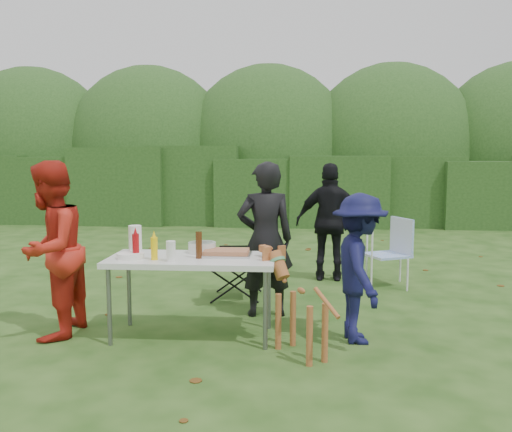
# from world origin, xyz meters

# --- Properties ---
(ground) EXTENTS (80.00, 80.00, 0.00)m
(ground) POSITION_xyz_m (0.00, 0.00, 0.00)
(ground) COLOR #1E4211
(hedge_row) EXTENTS (22.00, 1.40, 1.70)m
(hedge_row) POSITION_xyz_m (0.00, 8.00, 0.85)
(hedge_row) COLOR #23471C
(hedge_row) RESTS_ON ground
(shrub_backdrop) EXTENTS (20.00, 2.60, 3.20)m
(shrub_backdrop) POSITION_xyz_m (0.00, 9.60, 1.60)
(shrub_backdrop) COLOR #3D6628
(shrub_backdrop) RESTS_ON ground
(folding_table) EXTENTS (1.50, 0.70, 0.74)m
(folding_table) POSITION_xyz_m (-0.17, -0.03, 0.69)
(folding_table) COLOR silver
(folding_table) RESTS_ON ground
(person_cook) EXTENTS (0.64, 0.49, 1.59)m
(person_cook) POSITION_xyz_m (0.45, 0.68, 0.79)
(person_cook) COLOR black
(person_cook) RESTS_ON ground
(person_red_jacket) EXTENTS (0.64, 0.80, 1.61)m
(person_red_jacket) POSITION_xyz_m (-1.45, -0.12, 0.80)
(person_red_jacket) COLOR red
(person_red_jacket) RESTS_ON ground
(person_black_puffy) EXTENTS (0.93, 0.44, 1.55)m
(person_black_puffy) POSITION_xyz_m (1.21, 2.32, 0.77)
(person_black_puffy) COLOR black
(person_black_puffy) RESTS_ON ground
(child) EXTENTS (0.59, 0.91, 1.33)m
(child) POSITION_xyz_m (1.32, -0.03, 0.66)
(child) COLOR #10113C
(child) RESTS_ON ground
(dog) EXTENTS (0.80, 0.92, 0.84)m
(dog) POSITION_xyz_m (0.81, -0.42, 0.42)
(dog) COLOR #A15A2E
(dog) RESTS_ON ground
(camping_chair) EXTENTS (0.62, 0.62, 0.90)m
(camping_chair) POSITION_xyz_m (0.08, 1.33, 0.45)
(camping_chair) COLOR #1A3F23
(camping_chair) RESTS_ON ground
(lawn_chair) EXTENTS (0.68, 0.68, 0.87)m
(lawn_chair) POSITION_xyz_m (1.90, 2.04, 0.43)
(lawn_chair) COLOR #4078E1
(lawn_chair) RESTS_ON ground
(food_tray) EXTENTS (0.45, 0.30, 0.02)m
(food_tray) POSITION_xyz_m (0.13, 0.06, 0.75)
(food_tray) COLOR #B7B7BA
(food_tray) RESTS_ON folding_table
(focaccia_bread) EXTENTS (0.40, 0.26, 0.04)m
(focaccia_bread) POSITION_xyz_m (0.13, 0.06, 0.78)
(focaccia_bread) COLOR #B16E49
(focaccia_bread) RESTS_ON food_tray
(mustard_bottle) EXTENTS (0.06, 0.06, 0.20)m
(mustard_bottle) POSITION_xyz_m (-0.48, -0.17, 0.84)
(mustard_bottle) COLOR yellow
(mustard_bottle) RESTS_ON folding_table
(ketchup_bottle) EXTENTS (0.06, 0.06, 0.22)m
(ketchup_bottle) POSITION_xyz_m (-0.66, -0.12, 0.85)
(ketchup_bottle) COLOR #A90D14
(ketchup_bottle) RESTS_ON folding_table
(beer_bottle) EXTENTS (0.06, 0.06, 0.24)m
(beer_bottle) POSITION_xyz_m (-0.10, -0.08, 0.86)
(beer_bottle) COLOR #47230F
(beer_bottle) RESTS_ON folding_table
(paper_towel_roll) EXTENTS (0.12, 0.12, 0.26)m
(paper_towel_roll) POSITION_xyz_m (-0.74, 0.14, 0.87)
(paper_towel_roll) COLOR white
(paper_towel_roll) RESTS_ON folding_table
(cup_stack) EXTENTS (0.08, 0.08, 0.18)m
(cup_stack) POSITION_xyz_m (-0.32, -0.24, 0.83)
(cup_stack) COLOR white
(cup_stack) RESTS_ON folding_table
(pasta_bowl) EXTENTS (0.26, 0.26, 0.10)m
(pasta_bowl) POSITION_xyz_m (-0.12, 0.19, 0.79)
(pasta_bowl) COLOR silver
(pasta_bowl) RESTS_ON folding_table
(plate_stack) EXTENTS (0.24, 0.24, 0.05)m
(plate_stack) POSITION_xyz_m (-0.71, -0.13, 0.77)
(plate_stack) COLOR white
(plate_stack) RESTS_ON folding_table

